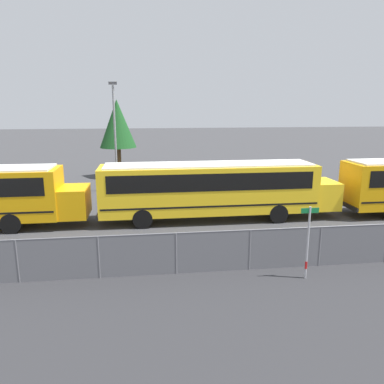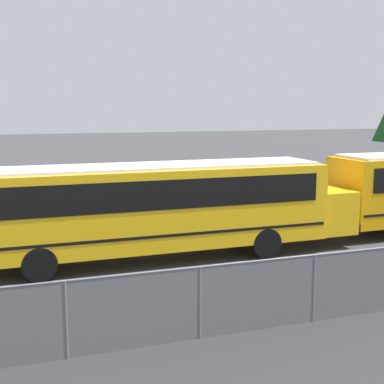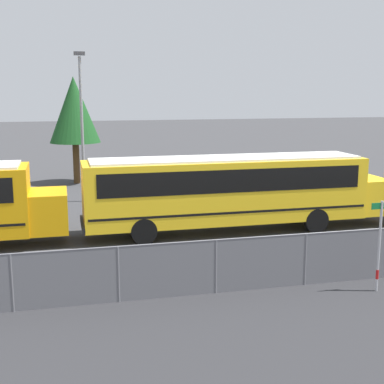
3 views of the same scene
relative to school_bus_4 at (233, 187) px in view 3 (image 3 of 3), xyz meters
name	(u,v)px [view 3 (image 3 of 3)]	position (x,y,z in m)	size (l,w,h in m)	color
school_bus_4	(233,187)	(0.00, 0.00, 0.00)	(14.07, 2.56, 3.35)	yellow
street_sign	(379,244)	(2.15, -8.10, -0.47)	(0.70, 0.09, 2.90)	#B7B7BC
light_pole	(82,121)	(-6.14, 8.22, 2.54)	(0.60, 0.24, 8.31)	gray
tree_1	(74,110)	(-6.36, 14.63, 2.93)	(3.37, 3.37, 7.17)	#51381E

